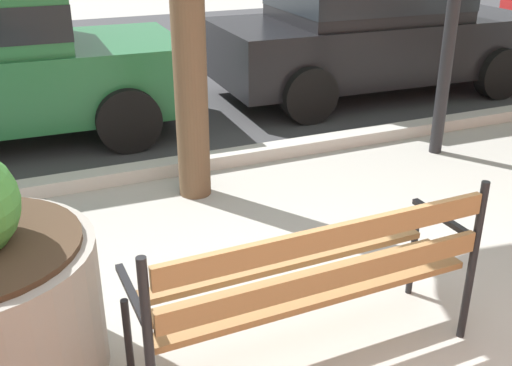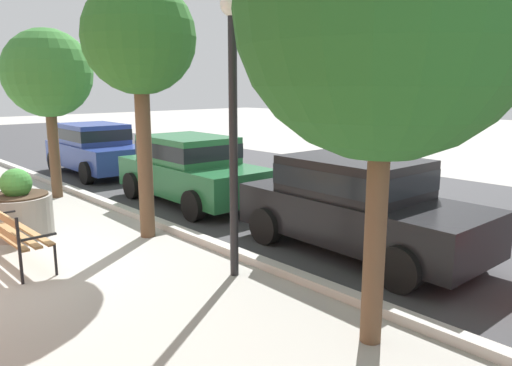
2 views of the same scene
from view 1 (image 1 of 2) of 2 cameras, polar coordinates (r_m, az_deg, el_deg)
street_surface at (r=9.93m, az=-15.55°, el=10.54°), size 60.00×9.00×0.01m
curb_stone at (r=5.59m, az=-8.10°, el=1.48°), size 60.00×0.20×0.12m
park_bench at (r=3.06m, az=5.39°, el=-8.54°), size 1.81×0.56×0.95m
parked_car_black at (r=8.08m, az=10.73°, el=14.10°), size 4.15×2.02×1.56m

